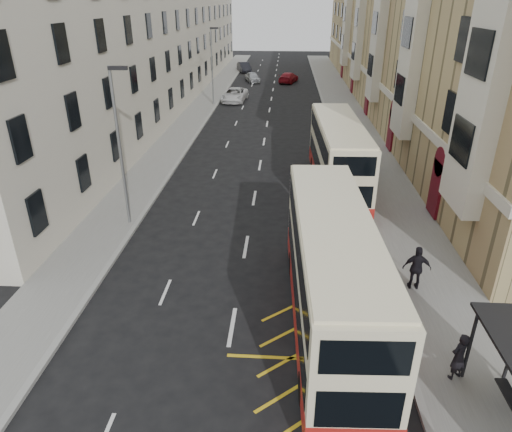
# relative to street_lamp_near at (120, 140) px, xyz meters

# --- Properties ---
(ground) EXTENTS (200.00, 200.00, 0.00)m
(ground) POSITION_rel_street_lamp_near_xyz_m (6.35, -12.00, -4.64)
(ground) COLOR black
(ground) RESTS_ON ground
(pavement_right) EXTENTS (4.00, 120.00, 0.15)m
(pavement_right) POSITION_rel_street_lamp_near_xyz_m (14.35, 18.00, -4.56)
(pavement_right) COLOR slate
(pavement_right) RESTS_ON ground
(pavement_left) EXTENTS (3.00, 120.00, 0.15)m
(pavement_left) POSITION_rel_street_lamp_near_xyz_m (-1.15, 18.00, -4.56)
(pavement_left) COLOR slate
(pavement_left) RESTS_ON ground
(kerb_right) EXTENTS (0.25, 120.00, 0.15)m
(kerb_right) POSITION_rel_street_lamp_near_xyz_m (12.35, 18.00, -4.56)
(kerb_right) COLOR gray
(kerb_right) RESTS_ON ground
(kerb_left) EXTENTS (0.25, 120.00, 0.15)m
(kerb_left) POSITION_rel_street_lamp_near_xyz_m (0.35, 18.00, -4.56)
(kerb_left) COLOR gray
(kerb_left) RESTS_ON ground
(road_markings) EXTENTS (10.00, 110.00, 0.01)m
(road_markings) POSITION_rel_street_lamp_near_xyz_m (6.35, 33.00, -4.63)
(road_markings) COLOR silver
(road_markings) RESTS_ON ground
(terrace_right) EXTENTS (10.75, 79.00, 15.25)m
(terrace_right) POSITION_rel_street_lamp_near_xyz_m (21.23, 33.38, 2.88)
(terrace_right) COLOR tan
(terrace_right) RESTS_ON ground
(terrace_left) EXTENTS (9.18, 79.00, 13.25)m
(terrace_left) POSITION_rel_street_lamp_near_xyz_m (-7.08, 33.50, 1.88)
(terrace_left) COLOR beige
(terrace_left) RESTS_ON ground
(guard_railing) EXTENTS (0.06, 6.56, 1.01)m
(guard_railing) POSITION_rel_street_lamp_near_xyz_m (12.60, -6.25, -3.78)
(guard_railing) COLOR red
(guard_railing) RESTS_ON pavement_right
(street_lamp_near) EXTENTS (0.93, 0.18, 8.00)m
(street_lamp_near) POSITION_rel_street_lamp_near_xyz_m (0.00, 0.00, 0.00)
(street_lamp_near) COLOR gray
(street_lamp_near) RESTS_ON pavement_left
(street_lamp_far) EXTENTS (0.93, 0.18, 8.00)m
(street_lamp_far) POSITION_rel_street_lamp_near_xyz_m (0.00, 30.00, 0.00)
(street_lamp_far) COLOR gray
(street_lamp_far) RESTS_ON pavement_left
(double_decker_front) EXTENTS (2.98, 11.16, 4.41)m
(double_decker_front) POSITION_rel_street_lamp_near_xyz_m (9.87, -7.70, -2.39)
(double_decker_front) COLOR beige
(double_decker_front) RESTS_ON ground
(double_decker_rear) EXTENTS (2.88, 11.01, 4.36)m
(double_decker_rear) POSITION_rel_street_lamp_near_xyz_m (11.35, 5.53, -2.42)
(double_decker_rear) COLOR beige
(double_decker_rear) RESTS_ON ground
(pedestrian_near) EXTENTS (0.74, 0.66, 1.69)m
(pedestrian_near) POSITION_rel_street_lamp_near_xyz_m (13.64, -10.16, -3.64)
(pedestrian_near) COLOR black
(pedestrian_near) RESTS_ON pavement_right
(pedestrian_far) EXTENTS (1.15, 0.55, 1.91)m
(pedestrian_far) POSITION_rel_street_lamp_near_xyz_m (13.58, -5.23, -3.53)
(pedestrian_far) COLOR black
(pedestrian_far) RESTS_ON pavement_right
(white_van) EXTENTS (2.91, 5.58, 1.50)m
(white_van) POSITION_rel_street_lamp_near_xyz_m (2.12, 32.17, -3.89)
(white_van) COLOR silver
(white_van) RESTS_ON ground
(car_silver) EXTENTS (2.76, 4.34, 1.38)m
(car_silver) POSITION_rel_street_lamp_near_xyz_m (3.25, 45.67, -3.95)
(car_silver) COLOR #A1A4A8
(car_silver) RESTS_ON ground
(car_dark) EXTENTS (2.85, 4.83, 1.50)m
(car_dark) POSITION_rel_street_lamp_near_xyz_m (1.15, 55.45, -3.88)
(car_dark) COLOR black
(car_dark) RESTS_ON ground
(car_red) EXTENTS (3.15, 5.16, 1.40)m
(car_red) POSITION_rel_street_lamp_near_xyz_m (8.36, 45.68, -3.94)
(car_red) COLOR maroon
(car_red) RESTS_ON ground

